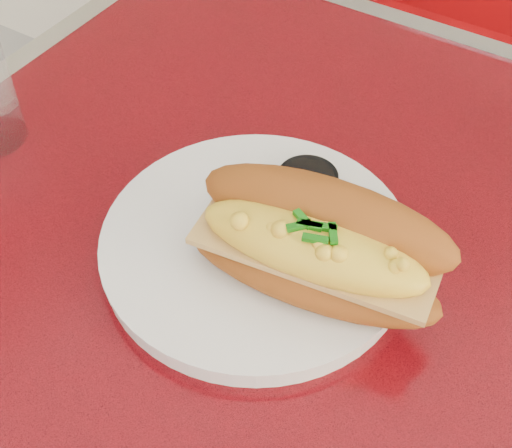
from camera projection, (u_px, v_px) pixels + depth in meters
The scene contains 6 objects.
diner_table at pixel (440, 415), 0.72m from camera, with size 1.23×0.83×0.77m.
dinner_plate at pixel (256, 245), 0.65m from camera, with size 0.35×0.35×0.02m.
mac_hoagie at pixel (318, 244), 0.58m from camera, with size 0.23×0.14×0.10m.
fries_pile at pixel (319, 247), 0.61m from camera, with size 0.11×0.10×0.03m, color #BE7F20, non-canonical shape.
fork at pixel (303, 278), 0.61m from camera, with size 0.04×0.15×0.00m.
sauce_cup_left at pixel (307, 185), 0.69m from camera, with size 0.08×0.08×0.03m.
Camera 1 is at (0.02, -0.39, 1.27)m, focal length 50.00 mm.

